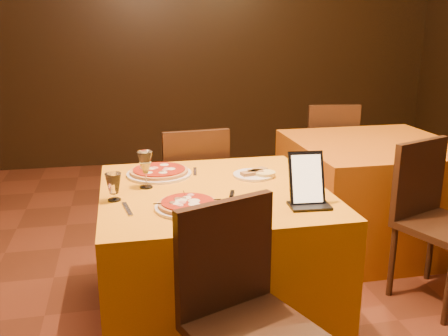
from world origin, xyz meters
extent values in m
cube|color=black|center=(0.00, 3.50, 1.40)|extent=(6.00, 0.01, 2.80)
cube|color=orange|center=(-0.22, 0.20, 0.38)|extent=(1.10, 1.10, 0.75)
cube|color=#AB550B|center=(1.07, 0.97, 0.38)|extent=(1.10, 1.10, 0.75)
cylinder|color=white|center=(-0.39, -0.05, 0.76)|extent=(0.29, 0.29, 0.01)
cylinder|color=#AD4C23|center=(-0.39, -0.05, 0.77)|extent=(0.26, 0.26, 0.02)
cylinder|color=white|center=(-0.47, 0.49, 0.76)|extent=(0.35, 0.35, 0.01)
cylinder|color=#AD4C23|center=(-0.47, 0.49, 0.77)|extent=(0.31, 0.31, 0.02)
cylinder|color=white|center=(0.03, 0.36, 0.76)|extent=(0.22, 0.22, 0.01)
cylinder|color=olive|center=(0.03, 0.36, 0.77)|extent=(0.14, 0.14, 0.02)
cube|color=black|center=(0.15, -0.09, 0.87)|extent=(0.17, 0.11, 0.23)
cube|color=#A2A3A9|center=(-0.18, -0.01, 0.75)|extent=(0.09, 0.25, 0.01)
cube|color=silver|center=(-0.65, -0.01, 0.75)|extent=(0.05, 0.17, 0.01)
cube|color=silver|center=(-0.27, 0.50, 0.75)|extent=(0.04, 0.15, 0.01)
camera|label=1|loc=(-0.65, -2.11, 1.53)|focal=40.00mm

